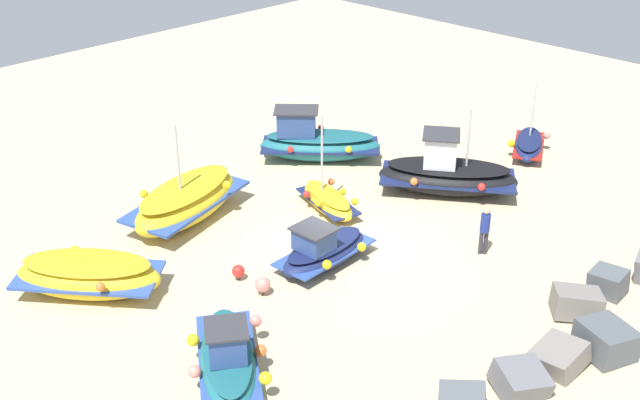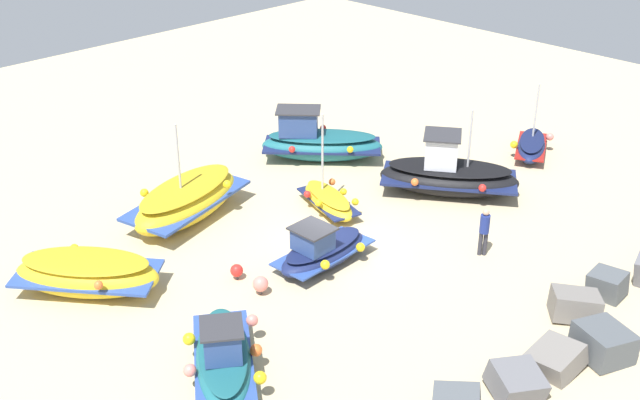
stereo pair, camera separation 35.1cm
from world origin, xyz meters
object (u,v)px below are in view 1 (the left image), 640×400
fishing_boat_6 (317,142)px  mooring_buoy_1 (263,284)px  person_walking (485,228)px  mooring_buoy_0 (238,271)px  fishing_boat_3 (186,201)px  fishing_boat_4 (228,357)px  fishing_boat_0 (447,174)px  fishing_boat_2 (323,250)px  fishing_boat_1 (88,275)px  fishing_boat_7 (529,145)px  fishing_boat_5 (328,201)px

fishing_boat_6 → mooring_buoy_1: (8.47, 5.99, -0.37)m
fishing_boat_6 → person_walking: size_ratio=2.97×
person_walking → mooring_buoy_0: 8.11m
fishing_boat_3 → fishing_boat_4: fishing_boat_3 is taller
mooring_buoy_0 → fishing_boat_0: bearing=174.7°
fishing_boat_2 → mooring_buoy_1: 2.56m
fishing_boat_3 → fishing_boat_6: size_ratio=1.08×
fishing_boat_1 → fishing_boat_4: bearing=-33.7°
fishing_boat_0 → mooring_buoy_1: size_ratio=9.09×
fishing_boat_2 → mooring_buoy_0: (2.52, -1.25, -0.21)m
fishing_boat_2 → mooring_buoy_0: bearing=-27.8°
fishing_boat_7 → mooring_buoy_0: 15.09m
fishing_boat_5 → mooring_buoy_1: size_ratio=5.92×
fishing_boat_2 → fishing_boat_7: fishing_boat_7 is taller
person_walking → mooring_buoy_0: person_walking is taller
fishing_boat_4 → mooring_buoy_1: (-3.12, -2.13, -0.17)m
mooring_buoy_0 → fishing_boat_1: bearing=-36.4°
fishing_boat_0 → fishing_boat_1: fishing_boat_0 is taller
fishing_boat_1 → mooring_buoy_0: (-3.63, 2.67, -0.32)m
person_walking → fishing_boat_2: bearing=98.6°
fishing_boat_0 → fishing_boat_6: bearing=-23.0°
fishing_boat_0 → fishing_boat_6: fishing_boat_0 is taller
fishing_boat_1 → fishing_boat_4: fishing_boat_4 is taller
fishing_boat_2 → fishing_boat_4: bearing=18.4°
fishing_boat_6 → fishing_boat_5: bearing=96.5°
fishing_boat_1 → fishing_boat_3: (-5.00, -1.74, 0.09)m
mooring_buoy_1 → fishing_boat_1: bearing=-46.9°
mooring_buoy_0 → mooring_buoy_1: (0.03, 1.17, 0.05)m
person_walking → fishing_boat_6: bearing=36.4°
person_walking → mooring_buoy_0: bearing=102.7°
fishing_boat_2 → mooring_buoy_0: size_ratio=6.91×
fishing_boat_7 → fishing_boat_4: bearing=-21.5°
fishing_boat_2 → fishing_boat_5: (-2.83, -2.50, -0.12)m
fishing_boat_2 → fishing_boat_7: bearing=178.6°
fishing_boat_0 → person_walking: (2.95, 3.64, 0.23)m
fishing_boat_1 → fishing_boat_6: 12.25m
fishing_boat_5 → fishing_boat_7: (-9.69, 2.48, 0.01)m
mooring_buoy_0 → mooring_buoy_1: bearing=88.3°
fishing_boat_6 → fishing_boat_3: bearing=50.7°
fishing_boat_5 → fishing_boat_6: bearing=156.4°
mooring_buoy_0 → fishing_boat_7: bearing=175.3°
fishing_boat_7 → fishing_boat_2: bearing=-27.9°
fishing_boat_3 → fishing_boat_6: fishing_boat_3 is taller
fishing_boat_4 → fishing_boat_0: bearing=136.6°
person_walking → mooring_buoy_1: person_walking is taller
mooring_buoy_1 → fishing_boat_4: bearing=34.3°
fishing_boat_2 → fishing_boat_4: (5.68, 2.05, 0.02)m
fishing_boat_7 → mooring_buoy_1: size_ratio=5.58×
fishing_boat_2 → person_walking: bearing=140.2°
fishing_boat_0 → mooring_buoy_1: 9.69m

